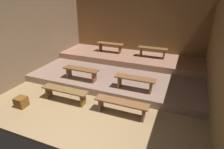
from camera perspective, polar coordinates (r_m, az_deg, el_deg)
ground at (r=6.45m, az=0.23°, el=-3.18°), size 6.61×6.14×0.08m
wall_back at (r=8.45m, az=7.29°, el=13.16°), size 6.61×0.06×2.67m
wall_left at (r=7.52m, az=-21.35°, el=10.35°), size 0.06×6.14×2.67m
wall_right at (r=5.61m, az=29.39°, el=4.52°), size 0.06×6.14×2.67m
platform_lower at (r=7.11m, az=2.80°, el=0.87°), size 5.81×3.64×0.23m
platform_middle at (r=7.91m, az=5.25°, el=5.01°), size 5.81×1.66×0.23m
bench_floor_left at (r=5.49m, az=-14.11°, el=-5.10°), size 1.39×0.30×0.39m
bench_floor_right at (r=4.79m, az=2.89°, el=-9.02°), size 1.39×0.30×0.39m
bench_lower_left at (r=6.17m, az=-9.37°, el=0.97°), size 1.19×0.30×0.39m
bench_lower_right at (r=5.51m, az=6.98°, el=-1.82°), size 1.19×0.30×0.39m
bench_middle_left at (r=8.18m, az=-0.60°, el=8.80°), size 1.15×0.30×0.39m
bench_middle_right at (r=7.68m, az=12.18°, el=7.23°), size 1.15×0.30×0.39m
wooden_crate_floor at (r=5.74m, az=-25.79°, el=-7.53°), size 0.28×0.28×0.28m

